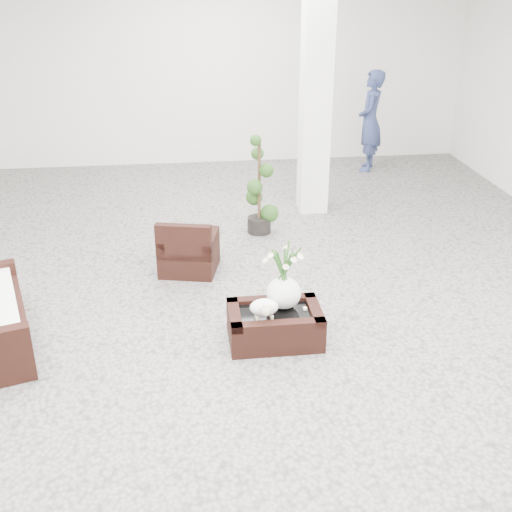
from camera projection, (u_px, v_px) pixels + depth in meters
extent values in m
plane|color=gray|center=(255.00, 303.00, 6.95)|extent=(11.00, 11.00, 0.00)
cube|color=white|center=(316.00, 92.00, 8.86)|extent=(0.40, 0.40, 3.50)
cube|color=black|center=(275.00, 326.00, 6.21)|extent=(0.90, 0.60, 0.31)
ellipsoid|color=white|center=(264.00, 309.00, 5.99)|extent=(0.28, 0.23, 0.21)
cylinder|color=white|center=(305.00, 308.00, 6.19)|extent=(0.04, 0.04, 0.03)
cube|color=black|center=(189.00, 244.00, 7.56)|extent=(0.77, 0.75, 0.69)
imported|color=navy|center=(370.00, 121.00, 11.08)|extent=(0.61, 0.74, 1.75)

